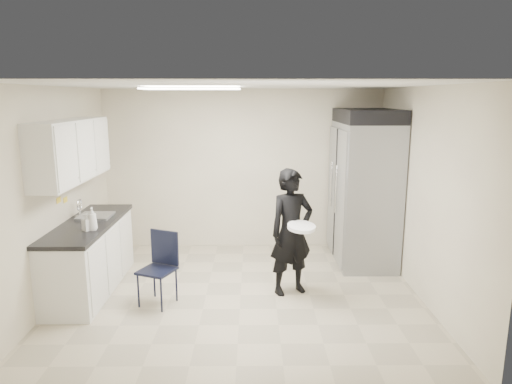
{
  "coord_description": "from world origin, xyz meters",
  "views": [
    {
      "loc": [
        0.15,
        -5.41,
        2.47
      ],
      "look_at": [
        0.2,
        0.2,
        1.3
      ],
      "focal_mm": 32.0,
      "sensor_mm": 36.0,
      "label": 1
    }
  ],
  "objects_px": {
    "commercial_fridge": "(364,193)",
    "folding_chair": "(157,271)",
    "man_tuxedo": "(291,232)",
    "lower_counter": "(90,258)"
  },
  "relations": [
    {
      "from": "commercial_fridge",
      "to": "folding_chair",
      "type": "bearing_deg",
      "value": -151.73
    },
    {
      "from": "commercial_fridge",
      "to": "folding_chair",
      "type": "relative_size",
      "value": 2.45
    },
    {
      "from": "commercial_fridge",
      "to": "man_tuxedo",
      "type": "distance_m",
      "value": 1.69
    },
    {
      "from": "commercial_fridge",
      "to": "man_tuxedo",
      "type": "xyz_separation_m",
      "value": [
        -1.19,
        -1.18,
        -0.25
      ]
    },
    {
      "from": "commercial_fridge",
      "to": "folding_chair",
      "type": "xyz_separation_m",
      "value": [
        -2.83,
        -1.52,
        -0.62
      ]
    },
    {
      "from": "folding_chair",
      "to": "man_tuxedo",
      "type": "bearing_deg",
      "value": 34.94
    },
    {
      "from": "man_tuxedo",
      "to": "lower_counter",
      "type": "bearing_deg",
      "value": 154.29
    },
    {
      "from": "man_tuxedo",
      "to": "commercial_fridge",
      "type": "bearing_deg",
      "value": 21.3
    },
    {
      "from": "commercial_fridge",
      "to": "folding_chair",
      "type": "height_order",
      "value": "commercial_fridge"
    },
    {
      "from": "commercial_fridge",
      "to": "folding_chair",
      "type": "distance_m",
      "value": 3.27
    }
  ]
}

